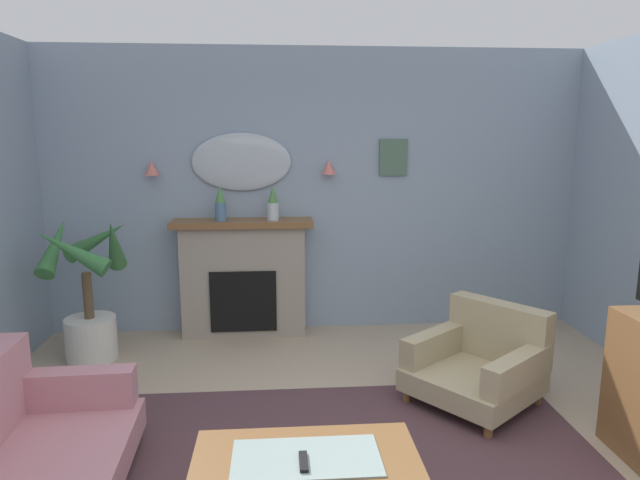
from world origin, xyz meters
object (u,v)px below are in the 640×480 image
armchair_in_corner (480,361)px  mantel_vase_right (220,204)px  mantel_vase_left (273,204)px  framed_picture (393,157)px  wall_sconce_left (152,168)px  tv_remote (303,462)px  wall_sconce_right (329,167)px  coffee_table (306,469)px  floral_couch (1,475)px  wall_mirror (242,162)px  potted_plant_corner_palm (88,295)px  fireplace (244,279)px

armchair_in_corner → mantel_vase_right: bearing=143.2°
mantel_vase_left → framed_picture: (1.20, 0.18, 0.43)m
wall_sconce_left → tv_remote: bearing=-67.1°
wall_sconce_right → coffee_table: (-0.39, -3.02, -1.28)m
wall_sconce_left → floral_couch: bearing=-93.7°
wall_mirror → mantel_vase_left: bearing=-29.5°
armchair_in_corner → potted_plant_corner_palm: potted_plant_corner_palm is taller
mantel_vase_right → wall_sconce_right: wall_sconce_right is taller
floral_couch → potted_plant_corner_palm: bearing=97.3°
wall_mirror → framed_picture: size_ratio=2.67×
wall_mirror → wall_sconce_right: size_ratio=6.86×
fireplace → wall_mirror: size_ratio=1.42×
armchair_in_corner → floral_couch: bearing=-157.1°
wall_sconce_right → framed_picture: size_ratio=0.39×
wall_sconce_left → floral_couch: 3.16m
floral_couch → wall_sconce_right: bearing=56.6°
mantel_vase_right → wall_sconce_left: wall_sconce_left is taller
armchair_in_corner → tv_remote: bearing=-134.3°
mantel_vase_left → coffee_table: (0.16, -2.90, -0.93)m
fireplace → armchair_in_corner: size_ratio=1.19×
wall_mirror → armchair_in_corner: bearing=-42.6°
mantel_vase_left → wall_sconce_left: (-1.15, 0.12, 0.34)m
mantel_vase_right → armchair_in_corner: 2.74m
coffee_table → wall_mirror: bearing=98.6°
wall_mirror → wall_sconce_left: wall_mirror is taller
fireplace → potted_plant_corner_palm: 1.42m
fireplace → mantel_vase_left: mantel_vase_left is taller
fireplace → wall_sconce_left: (-0.85, 0.09, 1.09)m
mantel_vase_left → fireplace: bearing=174.6°
armchair_in_corner → fireplace: bearing=139.8°
mantel_vase_right → tv_remote: (0.65, -2.95, -0.87)m
fireplace → mantel_vase_left: (0.30, -0.03, 0.74)m
tv_remote → coffee_table: bearing=72.3°
framed_picture → mantel_vase_right: bearing=-174.0°
wall_sconce_right → mantel_vase_right: bearing=-173.5°
wall_mirror → coffee_table: wall_mirror is taller
wall_sconce_left → armchair_in_corner: wall_sconce_left is taller
framed_picture → potted_plant_corner_palm: size_ratio=0.27×
wall_mirror → wall_sconce_right: bearing=-3.4°
wall_mirror → tv_remote: 3.39m
mantel_vase_left → potted_plant_corner_palm: bearing=-163.1°
framed_picture → potted_plant_corner_palm: 3.12m
wall_mirror → armchair_in_corner: 2.87m
potted_plant_corner_palm → coffee_table: bearing=-53.4°
fireplace → framed_picture: size_ratio=3.78×
mantel_vase_right → wall_sconce_right: bearing=6.5°
wall_mirror → armchair_in_corner: (1.84, -1.69, -1.40)m
mantel_vase_right → framed_picture: size_ratio=0.94×
mantel_vase_left → wall_sconce_right: (0.55, 0.12, 0.34)m
mantel_vase_right → armchair_in_corner: size_ratio=0.30×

